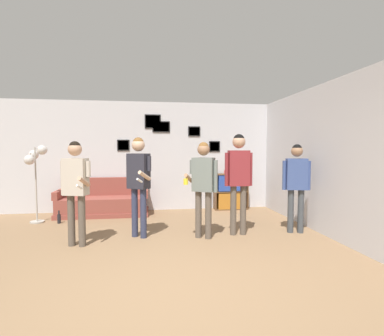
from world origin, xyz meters
The scene contains 13 objects.
ground_plane centered at (0.00, 0.00, 0.00)m, with size 20.00×20.00×0.00m, color #846647.
wall_back centered at (0.00, 4.49, 1.36)m, with size 8.23×0.08×2.70m.
wall_right centered at (2.94, 2.23, 1.35)m, with size 0.06×6.86×2.70m.
couch centered at (-1.21, 4.07, 0.28)m, with size 2.05×0.80×0.85m.
bookshelf centered at (1.90, 4.27, 0.45)m, with size 0.85×0.30×0.91m.
floor_lamp centered at (-2.48, 3.49, 1.26)m, with size 0.41×0.44×1.61m.
person_player_foreground_left centered at (-1.30, 1.79, 1.01)m, with size 0.48×0.54×1.65m.
person_player_foreground_center centered at (-0.34, 2.13, 1.07)m, with size 0.43×0.60×1.73m.
person_watcher_holding_cup centered at (0.76, 1.92, 1.01)m, with size 0.58×0.35×1.65m.
person_spectator_near_bookshelf centered at (1.41, 2.03, 1.12)m, with size 0.50×0.23×1.79m.
person_spectator_far_right centered at (2.49, 2.01, 0.99)m, with size 0.49×0.28×1.62m.
bottle_on_floor centered at (-2.00, 3.35, 0.10)m, with size 0.07×0.07×0.27m.
drinking_cup centered at (1.76, 4.27, 0.96)m, with size 0.07×0.07×0.09m.
Camera 1 is at (-0.17, -3.07, 1.53)m, focal length 28.00 mm.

